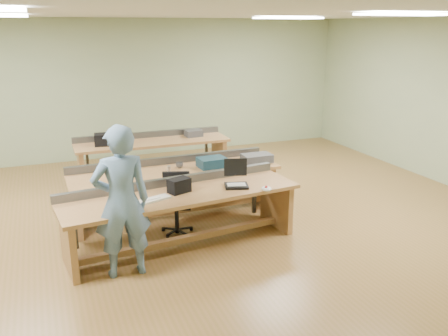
{
  "coord_description": "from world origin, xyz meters",
  "views": [
    {
      "loc": [
        -1.88,
        -6.47,
        2.83
      ],
      "look_at": [
        0.42,
        -0.6,
        0.93
      ],
      "focal_mm": 38.0,
      "sensor_mm": 36.0,
      "label": 1
    }
  ],
  "objects": [
    {
      "name": "laptop_screen",
      "position": [
        0.51,
        -0.8,
        0.99
      ],
      "size": [
        0.3,
        0.1,
        0.24
      ],
      "primitive_type": "cube",
      "rotation": [
        0.0,
        0.0,
        -0.28
      ],
      "color": "black",
      "rests_on": "laptop_base"
    },
    {
      "name": "floor",
      "position": [
        0.0,
        0.0,
        0.0
      ],
      "size": [
        10.0,
        10.0,
        0.0
      ],
      "primitive_type": "plane",
      "color": "brown",
      "rests_on": "ground"
    },
    {
      "name": "task_chair",
      "position": [
        -0.23,
        -0.41,
        0.31
      ],
      "size": [
        0.58,
        0.58,
        0.85
      ],
      "rotation": [
        0.0,
        0.0,
        -0.3
      ],
      "color": "black",
      "rests_on": "floor"
    },
    {
      "name": "fluor_panels",
      "position": [
        0.0,
        0.0,
        2.97
      ],
      "size": [
        6.2,
        3.5,
        0.03
      ],
      "color": "white",
      "rests_on": "ceiling"
    },
    {
      "name": "workbench_mid",
      "position": [
        -0.07,
        0.18,
        0.56
      ],
      "size": [
        3.17,
        0.9,
        0.86
      ],
      "rotation": [
        0.0,
        0.0,
        0.02
      ],
      "color": "#A97E47",
      "rests_on": "floor"
    },
    {
      "name": "ceiling",
      "position": [
        0.0,
        0.0,
        3.0
      ],
      "size": [
        10.0,
        10.0,
        0.0
      ],
      "primitive_type": "plane",
      "color": "silver",
      "rests_on": "wall_back"
    },
    {
      "name": "keyboard",
      "position": [
        -0.69,
        -1.02,
        0.76
      ],
      "size": [
        0.48,
        0.29,
        0.03
      ],
      "primitive_type": "cube",
      "rotation": [
        0.0,
        0.0,
        0.32
      ],
      "color": "beige",
      "rests_on": "workbench_front"
    },
    {
      "name": "parts_bin_teal",
      "position": [
        0.49,
        0.09,
        0.82
      ],
      "size": [
        0.43,
        0.34,
        0.14
      ],
      "primitive_type": "cube",
      "rotation": [
        0.0,
        0.0,
        0.06
      ],
      "color": "#132F3D",
      "rests_on": "workbench_mid"
    },
    {
      "name": "drinks_can",
      "position": [
        -0.2,
        0.03,
        0.8
      ],
      "size": [
        0.08,
        0.08,
        0.11
      ],
      "primitive_type": "cylinder",
      "rotation": [
        0.0,
        0.0,
        0.33
      ],
      "color": "silver",
      "rests_on": "workbench_mid"
    },
    {
      "name": "workbench_back",
      "position": [
        0.04,
        2.15,
        0.56
      ],
      "size": [
        2.87,
        0.78,
        0.86
      ],
      "rotation": [
        0.0,
        0.0,
        -0.0
      ],
      "color": "#A97E47",
      "rests_on": "floor"
    },
    {
      "name": "tray_back",
      "position": [
        0.88,
        2.2,
        0.81
      ],
      "size": [
        0.34,
        0.26,
        0.13
      ],
      "primitive_type": "cube",
      "rotation": [
        0.0,
        0.0,
        0.08
      ],
      "color": "#38383B",
      "rests_on": "workbench_back"
    },
    {
      "name": "storage_box_back",
      "position": [
        -0.84,
        2.11,
        0.86
      ],
      "size": [
        0.4,
        0.31,
        0.21
      ],
      "primitive_type": "cube",
      "rotation": [
        0.0,
        0.0,
        -0.14
      ],
      "color": "black",
      "rests_on": "workbench_back"
    },
    {
      "name": "wall_front",
      "position": [
        0.0,
        -4.0,
        1.5
      ],
      "size": [
        10.0,
        0.04,
        3.0
      ],
      "primitive_type": "cube",
      "color": "gray",
      "rests_on": "floor"
    },
    {
      "name": "mug",
      "position": [
        0.01,
        0.23,
        0.79
      ],
      "size": [
        0.11,
        0.11,
        0.09
      ],
      "primitive_type": "imported",
      "rotation": [
        0.0,
        0.0,
        0.04
      ],
      "color": "#38383B",
      "rests_on": "workbench_mid"
    },
    {
      "name": "wall_back",
      "position": [
        0.0,
        4.0,
        1.5
      ],
      "size": [
        10.0,
        0.04,
        3.0
      ],
      "primitive_type": "cube",
      "color": "gray",
      "rests_on": "floor"
    },
    {
      "name": "trackball_mouse",
      "position": [
        0.78,
        -1.21,
        0.78
      ],
      "size": [
        0.18,
        0.19,
        0.06
      ],
      "primitive_type": "ellipsoid",
      "rotation": [
        0.0,
        0.0,
        -0.39
      ],
      "color": "white",
      "rests_on": "workbench_front"
    },
    {
      "name": "laptop_base",
      "position": [
        0.47,
        -0.92,
        0.77
      ],
      "size": [
        0.37,
        0.33,
        0.03
      ],
      "primitive_type": "cube",
      "rotation": [
        0.0,
        0.0,
        -0.28
      ],
      "color": "black",
      "rests_on": "workbench_front"
    },
    {
      "name": "parts_bin_grey",
      "position": [
        1.25,
        0.09,
        0.81
      ],
      "size": [
        0.46,
        0.3,
        0.13
      ],
      "primitive_type": "cube",
      "rotation": [
        0.0,
        0.0,
        0.0
      ],
      "color": "#38383B",
      "rests_on": "workbench_mid"
    },
    {
      "name": "person",
      "position": [
        -1.13,
        -1.35,
        0.91
      ],
      "size": [
        0.66,
        0.44,
        1.81
      ],
      "primitive_type": "imported",
      "rotation": [
        0.0,
        0.0,
        3.15
      ],
      "color": "#6789A8",
      "rests_on": "floor"
    },
    {
      "name": "workbench_front",
      "position": [
        -0.28,
        -0.86,
        0.56
      ],
      "size": [
        3.21,
        1.16,
        0.86
      ],
      "rotation": [
        0.0,
        0.0,
        0.11
      ],
      "color": "#A97E47",
      "rests_on": "floor"
    },
    {
      "name": "wall_right",
      "position": [
        5.0,
        0.0,
        1.5
      ],
      "size": [
        0.04,
        8.0,
        3.0
      ],
      "primitive_type": "cube",
      "color": "gray",
      "rests_on": "floor"
    },
    {
      "name": "camera_bag",
      "position": [
        -0.3,
        -0.84,
        0.84
      ],
      "size": [
        0.32,
        0.26,
        0.19
      ],
      "primitive_type": "cube",
      "rotation": [
        0.0,
        0.0,
        0.36
      ],
      "color": "black",
      "rests_on": "workbench_front"
    }
  ]
}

